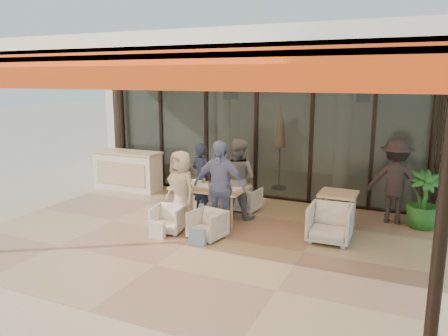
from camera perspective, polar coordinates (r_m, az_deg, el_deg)
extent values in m
plane|color=#C6B293|center=(8.33, -3.24, -8.86)|extent=(70.00, 70.00, 0.00)
cube|color=tan|center=(8.33, -3.24, -8.83)|extent=(8.00, 6.00, 0.01)
cube|color=silver|center=(7.81, -3.52, 14.44)|extent=(8.00, 6.00, 0.20)
cube|color=#DF3E0B|center=(5.39, -18.67, 12.12)|extent=(8.00, 0.12, 0.45)
cube|color=orange|center=(5.91, -14.08, 13.45)|extent=(8.00, 1.50, 0.06)
cylinder|color=black|center=(4.23, 26.48, -7.81)|extent=(0.12, 0.12, 3.20)
cylinder|color=black|center=(12.41, -13.09, 5.27)|extent=(0.12, 0.12, 3.20)
cylinder|color=black|center=(9.86, 25.62, 2.83)|extent=(0.12, 0.12, 3.20)
cube|color=#9EADA3|center=(10.63, 4.23, 4.51)|extent=(8.00, 0.03, 3.20)
cube|color=black|center=(10.93, 4.10, -3.62)|extent=(8.00, 0.10, 0.08)
cube|color=black|center=(10.55, 4.36, 12.95)|extent=(8.00, 0.10, 0.08)
cube|color=black|center=(12.58, -13.19, 5.35)|extent=(0.08, 0.10, 3.20)
cube|color=black|center=(11.83, -8.17, 5.16)|extent=(0.08, 0.10, 3.20)
cube|color=black|center=(11.17, -2.30, 4.88)|extent=(0.08, 0.10, 3.20)
cube|color=black|center=(10.63, 4.23, 4.51)|extent=(0.08, 0.10, 3.20)
cube|color=black|center=(10.24, 11.34, 4.05)|extent=(0.08, 0.10, 3.20)
cube|color=black|center=(10.03, 18.87, 3.48)|extent=(0.08, 0.10, 3.20)
cube|color=black|center=(9.99, 26.30, 2.87)|extent=(0.08, 0.10, 3.20)
cube|color=silver|center=(13.94, 9.28, 6.51)|extent=(9.00, 0.25, 3.40)
cube|color=silver|center=(14.21, -10.18, 6.58)|extent=(0.25, 3.50, 3.40)
cube|color=silver|center=(12.21, 7.30, 13.84)|extent=(9.00, 3.50, 0.25)
cube|color=#DCBE86|center=(12.55, 6.90, -1.82)|extent=(8.00, 3.50, 0.02)
cylinder|color=silver|center=(12.72, -0.05, 5.27)|extent=(0.40, 0.40, 3.00)
cylinder|color=silver|center=(11.73, 15.28, 4.31)|extent=(0.40, 0.40, 3.00)
cylinder|color=black|center=(12.11, 0.91, 12.06)|extent=(0.03, 0.03, 0.70)
cube|color=black|center=(12.12, 0.90, 9.93)|extent=(0.30, 0.30, 0.40)
sphere|color=#FFBF72|center=(12.12, 0.90, 9.93)|extent=(0.18, 0.18, 0.18)
cylinder|color=black|center=(11.18, 17.93, 11.54)|extent=(0.03, 0.03, 0.70)
cube|color=black|center=(11.18, 17.79, 9.23)|extent=(0.30, 0.30, 0.40)
sphere|color=#FFBF72|center=(11.18, 17.79, 9.23)|extent=(0.18, 0.18, 0.18)
cylinder|color=black|center=(11.76, 7.19, -2.55)|extent=(0.40, 0.40, 0.05)
cylinder|color=black|center=(11.55, 7.31, 2.27)|extent=(0.04, 0.04, 2.10)
cone|color=red|center=(11.46, 7.40, 5.47)|extent=(0.32, 0.32, 1.10)
cube|color=silver|center=(11.81, -12.48, -0.43)|extent=(1.80, 0.60, 1.00)
cube|color=#DCBE86|center=(11.71, -12.59, 2.01)|extent=(1.85, 0.65, 0.06)
cube|color=#DCBE86|center=(11.57, -13.39, -0.72)|extent=(1.50, 0.02, 0.60)
cube|color=#DCBE86|center=(8.95, -1.85, -2.56)|extent=(1.50, 0.90, 0.05)
cube|color=white|center=(8.95, -1.85, -2.40)|extent=(1.30, 0.35, 0.01)
cylinder|color=#DCBE86|center=(9.07, -6.27, -4.86)|extent=(0.06, 0.06, 0.70)
cylinder|color=#DCBE86|center=(8.52, 0.96, -5.88)|extent=(0.06, 0.06, 0.70)
cylinder|color=#DCBE86|center=(9.60, -4.31, -3.89)|extent=(0.06, 0.06, 0.70)
cylinder|color=#DCBE86|center=(9.09, 2.58, -4.76)|extent=(0.06, 0.06, 0.70)
cylinder|color=white|center=(9.01, -4.85, -1.95)|extent=(0.06, 0.06, 0.11)
cylinder|color=white|center=(9.22, -2.70, -1.61)|extent=(0.06, 0.06, 0.11)
cylinder|color=white|center=(8.82, -1.85, -2.20)|extent=(0.06, 0.06, 0.11)
cylinder|color=white|center=(8.97, 0.37, -1.97)|extent=(0.06, 0.06, 0.11)
cylinder|color=#963B15|center=(9.31, -4.48, -1.34)|extent=(0.07, 0.07, 0.16)
cylinder|color=black|center=(9.21, -1.64, -1.44)|extent=(0.09, 0.09, 0.17)
cylinder|color=black|center=(9.19, -1.65, -0.86)|extent=(0.10, 0.10, 0.01)
cylinder|color=white|center=(8.89, -5.31, -2.47)|extent=(0.22, 0.22, 0.01)
cylinder|color=white|center=(8.49, -0.03, -3.09)|extent=(0.22, 0.22, 0.01)
cylinder|color=white|center=(9.42, -3.44, -1.63)|extent=(0.22, 0.22, 0.01)
cylinder|color=white|center=(9.04, 1.60, -2.18)|extent=(0.22, 0.22, 0.01)
imported|color=silver|center=(10.06, -1.58, -3.37)|extent=(0.74, 0.71, 0.62)
imported|color=silver|center=(9.74, 2.88, -3.95)|extent=(0.63, 0.59, 0.60)
imported|color=silver|center=(8.47, -7.27, -6.49)|extent=(0.64, 0.61, 0.59)
imported|color=silver|center=(8.08, -2.16, -7.27)|extent=(0.68, 0.65, 0.60)
imported|color=#1B223D|center=(9.51, -2.92, -1.36)|extent=(0.66, 0.54, 1.55)
imported|color=slate|center=(9.15, 1.75, -1.43)|extent=(0.87, 0.70, 1.69)
imported|color=beige|center=(8.75, -5.63, -2.66)|extent=(0.87, 0.72, 1.52)
imported|color=#727FBE|center=(8.34, -0.65, -2.41)|extent=(1.06, 0.49, 1.78)
cube|color=silver|center=(8.19, -8.73, -8.08)|extent=(0.30, 0.10, 0.34)
cube|color=#99BFD8|center=(7.79, -3.49, -9.03)|extent=(0.30, 0.10, 0.34)
cube|color=#DCBE86|center=(8.75, 14.72, -3.29)|extent=(0.70, 0.70, 0.05)
cylinder|color=#DCBE86|center=(8.63, 12.42, -5.93)|extent=(0.05, 0.05, 0.70)
cylinder|color=#DCBE86|center=(8.54, 16.11, -6.31)|extent=(0.05, 0.05, 0.70)
cylinder|color=#DCBE86|center=(9.16, 13.17, -4.94)|extent=(0.05, 0.05, 0.70)
cylinder|color=#DCBE86|center=(9.07, 16.65, -5.29)|extent=(0.05, 0.05, 0.70)
imported|color=silver|center=(8.13, 13.66, -6.85)|extent=(0.77, 0.72, 0.77)
imported|color=black|center=(9.43, 21.46, -1.63)|extent=(1.14, 0.66, 1.76)
imported|color=#1E5919|center=(9.37, 24.63, -3.90)|extent=(0.85, 0.85, 1.15)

